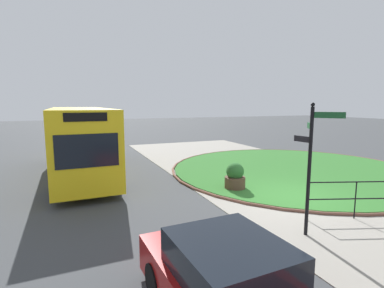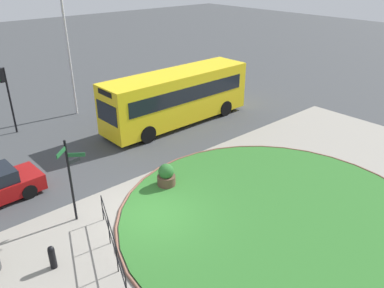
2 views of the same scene
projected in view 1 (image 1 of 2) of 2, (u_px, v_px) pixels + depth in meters
The scene contains 8 objects.
ground at pixel (295, 200), 10.26m from camera, with size 120.00×120.00×0.00m, color #3D3F42.
sidewalk_paving at pixel (327, 194), 10.86m from camera, with size 32.00×8.88×0.02m, color gray.
grass_island at pixel (293, 169), 14.88m from camera, with size 12.26×12.26×0.10m, color #2D6B28.
grass_kerb_ring at pixel (293, 169), 14.88m from camera, with size 12.57×12.57×0.11m, color brown.
signpost_directional at pixel (311, 159), 7.24m from camera, with size 1.08×0.59×3.42m.
railing_grass_edge at pixel (380, 194), 8.47m from camera, with size 1.56×4.16×1.15m.
bus_yellow at pixel (80, 139), 13.71m from camera, with size 9.71×2.61×3.19m.
planter_kerbside at pixel (235, 178), 11.33m from camera, with size 0.81×0.81×1.11m.
Camera 1 is at (-7.67, 7.23, 3.37)m, focal length 26.97 mm.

